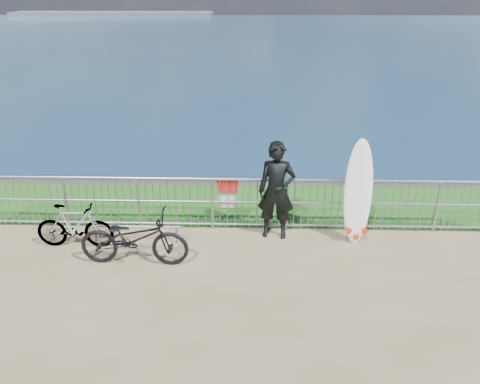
{
  "coord_description": "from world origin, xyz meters",
  "views": [
    {
      "loc": [
        0.31,
        -6.94,
        4.58
      ],
      "look_at": [
        0.07,
        1.2,
        1.0
      ],
      "focal_mm": 35.0,
      "sensor_mm": 36.0,
      "label": 1
    }
  ],
  "objects_px": {
    "surfer": "(276,191)",
    "surfboard": "(358,196)",
    "bicycle_near": "(134,238)",
    "bicycle_far": "(75,226)"
  },
  "relations": [
    {
      "from": "surfer",
      "to": "bicycle_near",
      "type": "bearing_deg",
      "value": -150.15
    },
    {
      "from": "surfboard",
      "to": "bicycle_far",
      "type": "bearing_deg",
      "value": -175.03
    },
    {
      "from": "surfer",
      "to": "surfboard",
      "type": "height_order",
      "value": "surfboard"
    },
    {
      "from": "surfer",
      "to": "surfboard",
      "type": "relative_size",
      "value": 0.97
    },
    {
      "from": "surfboard",
      "to": "bicycle_far",
      "type": "distance_m",
      "value": 5.41
    },
    {
      "from": "surfboard",
      "to": "bicycle_near",
      "type": "bearing_deg",
      "value": -166.03
    },
    {
      "from": "surfer",
      "to": "bicycle_near",
      "type": "xyz_separation_m",
      "value": [
        -2.55,
        -1.09,
        -0.47
      ]
    },
    {
      "from": "bicycle_near",
      "to": "bicycle_far",
      "type": "xyz_separation_m",
      "value": [
        -1.27,
        0.55,
        -0.06
      ]
    },
    {
      "from": "surfer",
      "to": "bicycle_far",
      "type": "distance_m",
      "value": 3.89
    },
    {
      "from": "bicycle_near",
      "to": "bicycle_far",
      "type": "height_order",
      "value": "bicycle_near"
    }
  ]
}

